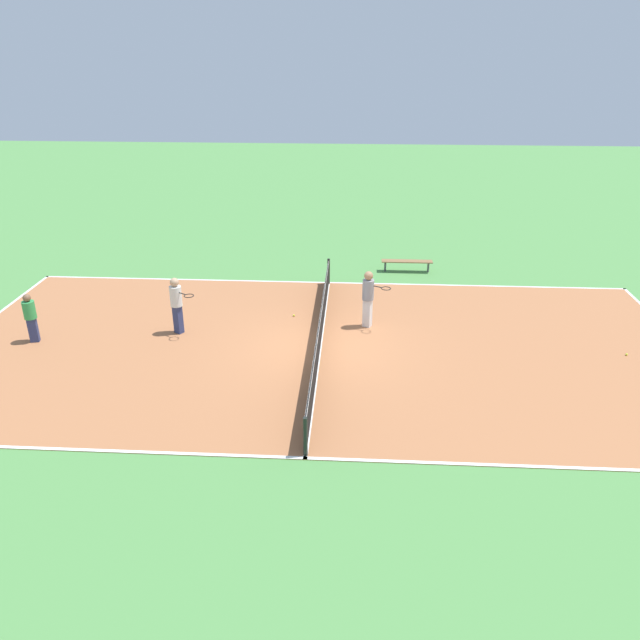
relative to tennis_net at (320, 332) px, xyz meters
The scene contains 9 objects.
ground_plane 0.52m from the tennis_net, ahead, with size 80.00×80.00×0.00m, color #518E47.
court_surface 0.51m from the tennis_net, ahead, with size 10.91×21.86×0.02m.
tennis_net is the anchor object (origin of this frame).
bench 7.50m from the tennis_net, 23.67° to the right, with size 0.36×1.99×0.45m.
player_baseline_gray 2.18m from the tennis_net, 42.25° to the right, with size 0.72×0.98×1.85m.
player_far_white 4.53m from the tennis_net, 80.53° to the left, with size 0.79×0.96×1.80m.
player_far_green 8.64m from the tennis_net, 90.87° to the left, with size 0.44×0.44×1.53m.
tennis_ball_near_net 2.45m from the tennis_net, 24.42° to the left, with size 0.07×0.07×0.07m, color #CCE033.
tennis_ball_midcourt 8.90m from the tennis_net, 90.14° to the right, with size 0.07×0.07×0.07m, color #CCE033.
Camera 1 is at (-16.53, -0.99, 8.35)m, focal length 35.00 mm.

